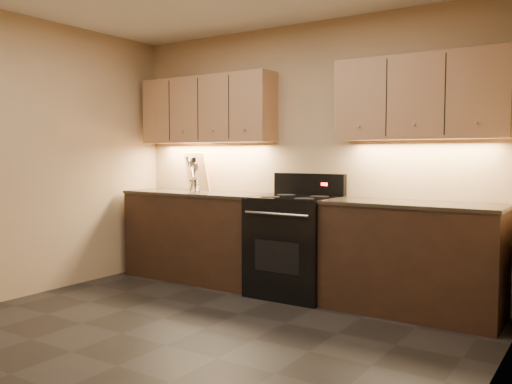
{
  "coord_description": "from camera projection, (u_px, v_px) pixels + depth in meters",
  "views": [
    {
      "loc": [
        2.55,
        -2.73,
        1.33
      ],
      "look_at": [
        -0.21,
        1.45,
        0.98
      ],
      "focal_mm": 38.0,
      "sensor_mm": 36.0,
      "label": 1
    }
  ],
  "objects": [
    {
      "name": "counter_right",
      "position": [
        412.0,
        258.0,
        4.5
      ],
      "size": [
        1.46,
        0.62,
        0.93
      ],
      "color": "black",
      "rests_on": "ground"
    },
    {
      "name": "wall_right",
      "position": [
        475.0,
        160.0,
        2.57
      ],
      "size": [
        0.04,
        4.0,
        2.6
      ],
      "primitive_type": "cube",
      "color": "tan",
      "rests_on": "ground"
    },
    {
      "name": "steel_spatula",
      "position": [
        196.0,
        173.0,
        5.62
      ],
      "size": [
        0.2,
        0.12,
        0.4
      ],
      "primitive_type": null,
      "rotation": [
        0.12,
        -0.27,
        -0.24
      ],
      "color": "silver",
      "rests_on": "utensil_crock"
    },
    {
      "name": "upper_cab_left",
      "position": [
        207.0,
        110.0,
        5.78
      ],
      "size": [
        1.6,
        0.3,
        0.7
      ],
      "primitive_type": "cube",
      "color": "#A37351",
      "rests_on": "wall_back"
    },
    {
      "name": "wall_back",
      "position": [
        304.0,
        157.0,
        5.34
      ],
      "size": [
        4.0,
        0.04,
        2.6
      ],
      "primitive_type": "cube",
      "color": "tan",
      "rests_on": "ground"
    },
    {
      "name": "floor",
      "position": [
        166.0,
        345.0,
        3.76
      ],
      "size": [
        4.0,
        4.0,
        0.0
      ],
      "primitive_type": "plane",
      "color": "black",
      "rests_on": "ground"
    },
    {
      "name": "counter_left",
      "position": [
        199.0,
        235.0,
        5.75
      ],
      "size": [
        1.62,
        0.62,
        0.93
      ],
      "color": "black",
      "rests_on": "ground"
    },
    {
      "name": "cutting_board",
      "position": [
        197.0,
        171.0,
        6.03
      ],
      "size": [
        0.35,
        0.16,
        0.42
      ],
      "primitive_type": "cube",
      "rotation": [
        0.21,
        0.0,
        -0.17
      ],
      "color": "tan",
      "rests_on": "counter_left"
    },
    {
      "name": "wooden_spoon",
      "position": [
        192.0,
        177.0,
        5.64
      ],
      "size": [
        0.12,
        0.07,
        0.29
      ],
      "primitive_type": null,
      "rotation": [
        -0.03,
        0.22,
        0.05
      ],
      "color": "tan",
      "rests_on": "utensil_crock"
    },
    {
      "name": "steel_skimmer",
      "position": [
        196.0,
        175.0,
        5.6
      ],
      "size": [
        0.23,
        0.16,
        0.36
      ],
      "primitive_type": null,
      "rotation": [
        -0.19,
        -0.42,
        -0.04
      ],
      "color": "silver",
      "rests_on": "utensil_crock"
    },
    {
      "name": "upper_cab_right",
      "position": [
        420.0,
        98.0,
        4.53
      ],
      "size": [
        1.44,
        0.3,
        0.7
      ],
      "primitive_type": "cube",
      "color": "#A37351",
      "rests_on": "wall_back"
    },
    {
      "name": "utensil_crock",
      "position": [
        195.0,
        187.0,
        5.63
      ],
      "size": [
        0.14,
        0.14,
        0.13
      ],
      "color": "white",
      "rests_on": "counter_left"
    },
    {
      "name": "black_turner",
      "position": [
        195.0,
        173.0,
        5.6
      ],
      "size": [
        0.17,
        0.17,
        0.39
      ],
      "primitive_type": null,
      "rotation": [
        -0.24,
        -0.15,
        0.27
      ],
      "color": "black",
      "rests_on": "utensil_crock"
    },
    {
      "name": "outlet_plate",
      "position": [
        201.0,
        173.0,
        6.06
      ],
      "size": [
        0.08,
        0.01,
        0.12
      ],
      "primitive_type": "cube",
      "color": "#B2B5BA",
      "rests_on": "wall_back"
    },
    {
      "name": "stove",
      "position": [
        295.0,
        244.0,
        5.09
      ],
      "size": [
        0.76,
        0.68,
        1.14
      ],
      "color": "black",
      "rests_on": "ground"
    }
  ]
}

